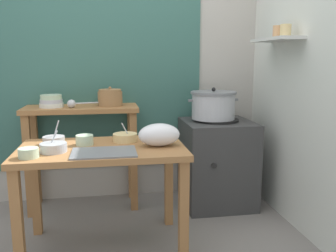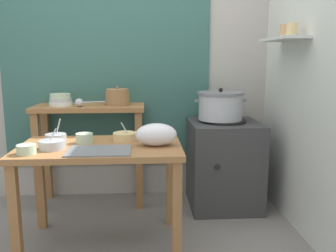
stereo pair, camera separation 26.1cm
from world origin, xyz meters
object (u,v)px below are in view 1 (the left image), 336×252
back_shelf_table (82,132)px  prep_bowl_2 (29,153)px  steamer_pot (213,105)px  serving_tray (104,152)px  clay_pot (110,98)px  bowl_stack_enamel (51,101)px  ladle (73,104)px  prep_bowl_0 (125,137)px  prep_bowl_1 (85,140)px  plastic_bag (159,135)px  stove_block (217,162)px  prep_bowl_5 (53,147)px  prep_bowl_3 (54,140)px  prep_bowl_4 (160,134)px  prep_table (103,163)px

back_shelf_table → prep_bowl_2: 1.00m
steamer_pot → serving_tray: steamer_pot is taller
clay_pot → bowl_stack_enamel: bearing=-178.4°
steamer_pot → ladle: 1.20m
steamer_pot → prep_bowl_0: bearing=-147.5°
clay_pot → prep_bowl_1: clay_pot is taller
prep_bowl_2 → serving_tray: bearing=4.6°
prep_bowl_2 → clay_pot: bearing=62.8°
prep_bowl_0 → plastic_bag: bearing=-38.8°
prep_bowl_1 → prep_bowl_0: bearing=12.5°
bowl_stack_enamel → serving_tray: bearing=-64.7°
serving_tray → stove_block: bearing=39.0°
ladle → prep_bowl_5: size_ratio=1.64×
prep_bowl_0 → prep_bowl_3: (-0.49, -0.00, -0.00)m
prep_bowl_2 → prep_bowl_3: prep_bowl_3 is taller
ladle → prep_bowl_2: bearing=-101.9°
back_shelf_table → steamer_pot: steamer_pot is taller
stove_block → prep_bowl_4: stove_block is taller
prep_table → prep_bowl_1: bearing=146.7°
plastic_bag → prep_bowl_1: bearing=167.0°
steamer_pot → prep_bowl_0: size_ratio=2.60×
serving_tray → prep_bowl_1: 0.28m
steamer_pot → ladle: (-1.20, 0.03, 0.03)m
prep_table → prep_bowl_4: bearing=28.0°
stove_block → ladle: 1.36m
prep_table → prep_bowl_5: 0.34m
steamer_pot → prep_bowl_4: bearing=-141.7°
prep_bowl_0 → prep_bowl_3: bearing=-179.6°
plastic_bag → bowl_stack_enamel: bearing=135.6°
stove_block → plastic_bag: plastic_bag is taller
prep_bowl_0 → serving_tray: bearing=-115.6°
prep_table → serving_tray: (0.01, -0.17, 0.12)m
back_shelf_table → plastic_bag: bearing=-54.9°
ladle → prep_bowl_4: ladle is taller
stove_block → serving_tray: bearing=-141.0°
prep_bowl_5 → serving_tray: bearing=-14.5°
prep_bowl_3 → prep_bowl_5: prep_bowl_3 is taller
plastic_bag → back_shelf_table: bearing=125.1°
bowl_stack_enamel → prep_bowl_0: (0.58, -0.61, -0.20)m
prep_bowl_2 → prep_bowl_5: size_ratio=0.71×
prep_table → prep_bowl_0: prep_bowl_0 is taller
ladle → prep_bowl_3: 0.58m
ladle → prep_bowl_0: bearing=-53.4°
steamer_pot → prep_bowl_2: bearing=-148.4°
back_shelf_table → serving_tray: (0.19, -0.93, 0.05)m
clay_pot → serving_tray: 0.96m
clay_pot → prep_bowl_3: bearing=-122.5°
prep_table → clay_pot: size_ratio=5.24×
prep_bowl_2 → prep_bowl_1: bearing=42.5°
ladle → serving_tray: bearing=-73.4°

